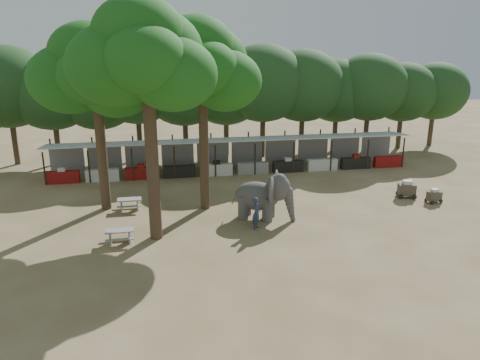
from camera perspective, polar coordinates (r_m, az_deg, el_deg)
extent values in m
plane|color=brown|center=(24.03, 4.48, -7.91)|extent=(100.00, 100.00, 0.00)
cube|color=#A9ADB1|center=(36.31, -0.93, 4.95)|extent=(28.00, 2.99, 0.39)
cylinder|color=#2D2319|center=(35.56, -21.03, 1.37)|extent=(0.12, 0.12, 2.40)
cylinder|color=#2D2319|center=(38.08, -20.35, 2.74)|extent=(0.12, 0.12, 2.80)
cube|color=maroon|center=(35.99, -20.84, 0.33)|extent=(2.38, 0.50, 0.90)
cube|color=gray|center=(38.13, -20.30, 2.14)|extent=(2.52, 0.12, 2.00)
cylinder|color=#2D2319|center=(35.12, -16.55, 1.62)|extent=(0.12, 0.12, 2.40)
cylinder|color=#2D2319|center=(37.67, -16.16, 2.99)|extent=(0.12, 0.12, 2.80)
cube|color=silver|center=(35.55, -16.41, 0.56)|extent=(2.38, 0.50, 0.90)
cube|color=gray|center=(37.71, -16.12, 2.39)|extent=(2.52, 0.12, 2.00)
cylinder|color=#2D2319|center=(34.89, -11.99, 1.87)|extent=(0.12, 0.12, 2.40)
cylinder|color=#2D2319|center=(37.46, -11.90, 3.23)|extent=(0.12, 0.12, 2.80)
cube|color=maroon|center=(35.33, -11.90, 0.80)|extent=(2.38, 0.50, 0.90)
cube|color=gray|center=(37.51, -11.87, 2.62)|extent=(2.52, 0.12, 2.00)
cylinder|color=#2D2319|center=(34.89, -7.39, 2.11)|extent=(0.12, 0.12, 2.40)
cylinder|color=#2D2319|center=(37.46, -7.62, 3.45)|extent=(0.12, 0.12, 2.80)
cube|color=black|center=(35.33, -7.37, 1.03)|extent=(2.38, 0.50, 0.90)
cube|color=gray|center=(37.51, -7.59, 2.84)|extent=(2.52, 0.12, 2.00)
cylinder|color=#2D2319|center=(35.12, -2.83, 2.33)|extent=(0.12, 0.12, 2.40)
cylinder|color=#2D2319|center=(37.67, -3.36, 3.65)|extent=(0.12, 0.12, 2.80)
cube|color=silver|center=(35.56, -2.86, 1.26)|extent=(2.38, 0.50, 0.90)
cube|color=gray|center=(37.72, -3.34, 3.04)|extent=(2.52, 0.12, 2.00)
cylinder|color=#2D2319|center=(35.57, 1.66, 2.53)|extent=(0.12, 0.12, 2.40)
cylinder|color=#2D2319|center=(38.09, 0.84, 3.82)|extent=(0.12, 0.12, 2.80)
cube|color=gray|center=(36.00, 1.57, 1.47)|extent=(2.38, 0.50, 0.90)
cube|color=gray|center=(38.13, 0.85, 3.22)|extent=(2.52, 0.12, 2.00)
cylinder|color=#2D2319|center=(36.22, 6.00, 2.71)|extent=(0.12, 0.12, 2.40)
cylinder|color=#2D2319|center=(38.70, 4.92, 3.98)|extent=(0.12, 0.12, 2.80)
cube|color=black|center=(36.65, 5.86, 1.67)|extent=(2.38, 0.50, 0.90)
cube|color=gray|center=(38.75, 4.93, 3.38)|extent=(2.52, 0.12, 2.00)
cylinder|color=#2D2319|center=(37.08, 10.17, 2.87)|extent=(0.12, 0.12, 2.40)
cylinder|color=#2D2319|center=(39.51, 8.86, 4.10)|extent=(0.12, 0.12, 2.80)
cube|color=silver|center=(37.49, 9.99, 1.85)|extent=(2.38, 0.50, 0.90)
cube|color=gray|center=(39.55, 8.86, 3.52)|extent=(2.52, 0.12, 2.00)
cylinder|color=#2D2319|center=(38.12, 14.14, 3.01)|extent=(0.12, 0.12, 2.40)
cylinder|color=#2D2319|center=(40.49, 12.63, 4.21)|extent=(0.12, 0.12, 2.80)
cube|color=black|center=(38.53, 13.91, 2.02)|extent=(2.38, 0.50, 0.90)
cube|color=gray|center=(40.53, 12.62, 3.64)|extent=(2.52, 0.12, 2.00)
cylinder|color=#2D2319|center=(39.34, 17.87, 3.12)|extent=(0.12, 0.12, 2.40)
cylinder|color=#2D2319|center=(41.63, 16.20, 4.29)|extent=(0.12, 0.12, 2.80)
cube|color=maroon|center=(39.73, 17.61, 2.16)|extent=(2.38, 0.50, 0.90)
cube|color=gray|center=(41.68, 16.19, 3.74)|extent=(2.52, 0.12, 2.00)
cylinder|color=#332316|center=(28.79, -16.67, 5.29)|extent=(0.60, 0.60, 9.20)
cone|color=#332316|center=(28.27, -17.49, 14.44)|extent=(0.57, 0.57, 2.88)
ellipsoid|color=#0F4B11|center=(28.85, -19.98, 11.49)|extent=(4.80, 4.80, 3.94)
ellipsoid|color=#0F4B11|center=(27.67, -14.80, 10.91)|extent=(4.20, 4.20, 3.44)
ellipsoid|color=#0F4B11|center=(29.38, -16.70, 13.05)|extent=(5.20, 5.20, 4.26)
ellipsoid|color=#0F4B11|center=(27.04, -17.61, 12.04)|extent=(3.80, 3.80, 3.12)
ellipsoid|color=#0F4B11|center=(28.51, -18.06, 14.45)|extent=(4.40, 4.40, 3.61)
cylinder|color=#332316|center=(23.58, -10.79, 4.71)|extent=(0.64, 0.64, 10.40)
cone|color=#332316|center=(23.06, -11.54, 17.43)|extent=(0.61, 0.61, 3.25)
ellipsoid|color=#0F4B11|center=(23.46, -14.80, 13.39)|extent=(4.80, 4.80, 3.94)
ellipsoid|color=#0F4B11|center=(22.53, -8.14, 12.62)|extent=(4.20, 4.20, 3.44)
ellipsoid|color=#0F4B11|center=(24.16, -10.86, 15.15)|extent=(5.20, 5.20, 4.26)
ellipsoid|color=#0F4B11|center=(21.78, -11.39, 14.16)|extent=(3.80, 3.80, 3.12)
ellipsoid|color=#0F4B11|center=(23.26, -12.27, 16.99)|extent=(4.40, 4.40, 3.61)
cylinder|color=#332316|center=(27.70, -4.46, 5.93)|extent=(0.56, 0.56, 9.60)
cone|color=#332316|center=(27.19, -4.70, 15.91)|extent=(0.53, 0.53, 3.00)
ellipsoid|color=#0F4B11|center=(27.45, -7.67, 12.82)|extent=(4.80, 4.80, 3.94)
ellipsoid|color=#0F4B11|center=(26.83, -1.87, 12.00)|extent=(4.20, 4.20, 3.44)
ellipsoid|color=#0F4B11|center=(28.33, -4.47, 14.26)|extent=(5.20, 5.20, 4.26)
ellipsoid|color=#0F4B11|center=(25.94, -4.36, 13.34)|extent=(3.80, 3.80, 3.12)
ellipsoid|color=#0F4B11|center=(27.36, -5.39, 15.81)|extent=(4.40, 4.40, 3.61)
cylinder|color=#332316|center=(42.36, -25.02, 4.22)|extent=(0.44, 0.44, 3.74)
ellipsoid|color=#133413|center=(41.80, -25.65, 9.10)|extent=(6.46, 5.95, 5.61)
cylinder|color=#332316|center=(41.62, -20.59, 4.53)|extent=(0.44, 0.44, 3.74)
ellipsoid|color=#133413|center=(41.05, -21.12, 9.51)|extent=(6.46, 5.95, 5.61)
cylinder|color=#332316|center=(41.13, -16.01, 4.83)|extent=(0.44, 0.44, 3.74)
ellipsoid|color=#133413|center=(40.55, -16.44, 9.87)|extent=(6.46, 5.95, 5.61)
cylinder|color=#332316|center=(40.91, -11.36, 5.09)|extent=(0.44, 0.44, 3.74)
ellipsoid|color=#133413|center=(40.33, -11.66, 10.18)|extent=(6.46, 5.95, 5.61)
cylinder|color=#332316|center=(40.96, -6.68, 5.33)|extent=(0.44, 0.44, 3.74)
ellipsoid|color=#133413|center=(40.38, -6.86, 10.41)|extent=(6.46, 5.95, 5.61)
cylinder|color=#332316|center=(41.28, -2.04, 5.52)|extent=(0.44, 0.44, 3.74)
ellipsoid|color=#133413|center=(40.71, -2.09, 10.57)|extent=(6.46, 5.95, 5.61)
cylinder|color=#332316|center=(41.86, 2.51, 5.68)|extent=(0.44, 0.44, 3.74)
ellipsoid|color=#133413|center=(41.30, 2.57, 10.66)|extent=(6.46, 5.95, 5.61)
cylinder|color=#332316|center=(42.70, 6.90, 5.80)|extent=(0.44, 0.44, 3.74)
ellipsoid|color=#133413|center=(42.15, 7.08, 10.68)|extent=(6.46, 5.95, 5.61)
cylinder|color=#332316|center=(43.78, 11.10, 5.88)|extent=(0.44, 0.44, 3.74)
ellipsoid|color=#133413|center=(43.24, 11.38, 10.63)|extent=(6.46, 5.95, 5.61)
cylinder|color=#332316|center=(45.07, 15.09, 5.93)|extent=(0.44, 0.44, 3.74)
ellipsoid|color=#133413|center=(44.55, 15.45, 10.54)|extent=(6.46, 5.95, 5.61)
cylinder|color=#332316|center=(46.57, 18.83, 5.95)|extent=(0.44, 0.44, 3.74)
ellipsoid|color=#133413|center=(46.07, 19.27, 10.41)|extent=(6.46, 5.95, 5.61)
cylinder|color=#332316|center=(48.26, 22.32, 5.94)|extent=(0.44, 0.44, 3.74)
ellipsoid|color=#133413|center=(47.77, 22.82, 10.24)|extent=(6.46, 5.95, 5.61)
ellipsoid|color=#3F3D3D|center=(26.95, 2.05, -1.95)|extent=(2.97, 2.43, 1.66)
cylinder|color=#3F3D3D|center=(26.95, 0.38, -3.40)|extent=(0.79, 0.79, 1.40)
cylinder|color=#3F3D3D|center=(27.67, 0.77, -2.85)|extent=(0.79, 0.79, 1.40)
cylinder|color=#3F3D3D|center=(26.67, 3.35, -3.66)|extent=(0.79, 0.79, 1.40)
cylinder|color=#3F3D3D|center=(27.41, 3.66, -3.08)|extent=(0.79, 0.79, 1.40)
ellipsoid|color=#3F3D3D|center=(26.55, 4.65, -0.94)|extent=(1.77, 1.63, 1.55)
ellipsoid|color=#3F3D3D|center=(25.87, 3.85, -1.32)|extent=(0.73, 1.26, 1.59)
ellipsoid|color=#3F3D3D|center=(27.28, 4.42, -0.35)|extent=(0.73, 1.26, 1.59)
cone|color=#3F3D3D|center=(26.80, 6.18, -3.23)|extent=(0.84, 0.84, 1.75)
imported|color=#26384C|center=(25.57, 2.03, -4.06)|extent=(0.68, 0.78, 1.82)
cube|color=gray|center=(24.72, -14.49, -5.97)|extent=(1.45, 0.73, 0.06)
cube|color=gray|center=(24.88, -15.52, -6.78)|extent=(0.12, 0.57, 0.66)
cube|color=gray|center=(24.84, -13.34, -6.64)|extent=(0.12, 0.57, 0.66)
cube|color=gray|center=(24.35, -14.46, -7.05)|extent=(1.43, 0.31, 0.05)
cube|color=gray|center=(25.31, -14.42, -6.11)|extent=(1.43, 0.31, 0.05)
cube|color=gray|center=(29.18, -13.35, -2.29)|extent=(1.43, 0.67, 0.06)
cube|color=gray|center=(29.33, -14.23, -2.98)|extent=(0.10, 0.57, 0.67)
cube|color=gray|center=(29.27, -12.37, -2.89)|extent=(0.10, 0.57, 0.67)
cube|color=gray|center=(28.78, -13.35, -3.17)|extent=(1.43, 0.24, 0.05)
cube|color=gray|center=(29.76, -13.27, -2.48)|extent=(1.43, 0.24, 0.05)
cube|color=#3C3227|center=(32.17, 22.58, -1.83)|extent=(0.92, 0.64, 0.60)
cylinder|color=black|center=(31.85, 22.38, -2.56)|extent=(0.26, 0.09, 0.26)
cylinder|color=black|center=(32.29, 23.30, -2.41)|extent=(0.26, 0.09, 0.26)
cylinder|color=black|center=(32.24, 21.74, -2.25)|extent=(0.26, 0.09, 0.26)
cylinder|color=black|center=(32.68, 22.65, -2.11)|extent=(0.26, 0.09, 0.26)
cube|color=silver|center=(32.06, 22.65, -1.18)|extent=(0.47, 0.40, 0.21)
cube|color=#3C3227|center=(32.50, 19.65, -1.11)|extent=(1.22, 0.92, 0.76)
cylinder|color=black|center=(32.18, 18.99, -1.93)|extent=(0.33, 0.15, 0.33)
cylinder|color=black|center=(32.40, 20.48, -1.96)|extent=(0.33, 0.15, 0.33)
cylinder|color=black|center=(32.84, 18.71, -1.53)|extent=(0.33, 0.15, 0.33)
cylinder|color=black|center=(33.05, 20.17, -1.56)|extent=(0.33, 0.15, 0.33)
cube|color=silver|center=(32.36, 19.74, -0.29)|extent=(0.64, 0.56, 0.27)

